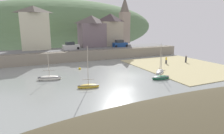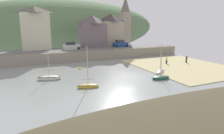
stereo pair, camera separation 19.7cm
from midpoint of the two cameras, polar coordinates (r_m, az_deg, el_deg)
ground at (r=27.19m, az=17.52°, el=-6.64°), size 48.00×41.00×0.61m
quay_seawall at (r=49.37m, az=-4.76°, el=3.85°), size 48.00×9.40×2.40m
hillside_backdrop at (r=85.23m, az=-13.75°, el=11.43°), size 80.00×44.00×21.64m
waterfront_building_left at (r=53.90m, az=-21.50°, el=10.73°), size 7.05×6.26×10.80m
waterfront_building_centre at (r=56.70m, az=-5.72°, el=10.53°), size 7.20×6.09×8.71m
waterfront_building_right at (r=58.79m, az=-0.18°, el=10.97°), size 6.65×4.74×9.28m
church_with_spire at (r=65.33m, az=3.99°, el=13.69°), size 3.00×3.00×14.91m
sailboat_far_left at (r=32.72m, az=14.26°, el=-3.02°), size 3.18×1.70×4.18m
rowboat_small_beached at (r=32.99m, az=-17.70°, el=-3.06°), size 3.98×2.32×4.64m
dinghy_open_wooden at (r=27.74m, az=-6.82°, el=-5.49°), size 3.21×1.58×6.06m
sailboat_blue_trim at (r=36.59m, az=14.03°, el=-1.37°), size 3.42×3.30×5.51m
parked_car_near_slipway at (r=50.76m, az=-11.75°, el=5.98°), size 4.17×1.88×1.95m
parked_car_by_wall at (r=55.38m, az=2.60°, el=6.77°), size 4.13×1.82×1.95m
person_on_slipway at (r=47.68m, az=21.11°, el=2.28°), size 0.34×0.34×1.62m
person_near_water at (r=45.05m, az=15.84°, el=2.08°), size 0.34×0.34×1.62m
mooring_buoy at (r=39.02m, az=-9.25°, el=-0.44°), size 0.48×0.48×0.48m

